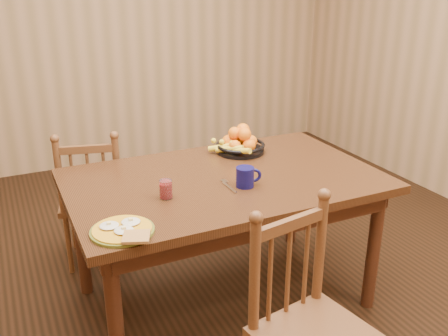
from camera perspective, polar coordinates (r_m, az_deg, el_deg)
name	(u,v)px	position (r m, az deg, el deg)	size (l,w,h in m)	color
room	(224,61)	(2.43, 0.00, 12.18)	(4.52, 5.02, 2.72)	black
dining_table	(224,192)	(2.63, 0.00, -2.74)	(1.60, 1.00, 0.75)	black
chair_far	(94,200)	(3.20, -14.69, -3.54)	(0.48, 0.47, 0.88)	#4E2B17
chair_near	(311,329)	(2.06, 9.86, -17.69)	(0.48, 0.47, 0.93)	#4E2B17
breakfast_plate	(123,230)	(2.09, -11.46, -6.95)	(0.26, 0.30, 0.04)	#59601E
fork	(228,185)	(2.48, 0.44, -1.99)	(0.03, 0.18, 0.00)	silver
spoon	(114,225)	(2.15, -12.42, -6.43)	(0.06, 0.15, 0.01)	silver
coffee_mug	(246,177)	(2.46, 2.51, -0.99)	(0.13, 0.09, 0.10)	#0C0B3F
juice_glass	(166,190)	(2.35, -6.65, -2.48)	(0.06, 0.06, 0.09)	silver
fruit_bowl	(240,143)	(2.93, 1.80, 2.82)	(0.32, 0.32, 0.17)	black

